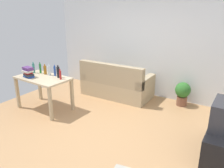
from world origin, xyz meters
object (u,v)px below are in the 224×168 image
Objects in this scene: bottle_tall at (34,68)px; desk at (43,82)px; tv_stand at (222,142)px; bottle_dark at (58,72)px; bottle_green at (40,68)px; potted_plant at (183,92)px; bottle_blue at (55,71)px; bottle_clear at (49,70)px; book_stack at (28,72)px; bottle_red at (60,75)px; bottle_amber at (45,70)px; couch at (116,85)px.

desk is at bearing -17.06° from bottle_tall.
desk is (-3.68, -0.21, 0.41)m from tv_stand.
tv_stand is 3.94× the size of bottle_dark.
bottle_tall is 0.16m from bottle_green.
potted_plant is 2.99m from bottle_blue.
desk is 4.82× the size of bottle_clear.
bottle_green is (-0.29, 0.21, 0.22)m from desk.
bottle_dark is at bearing -4.42° from bottle_clear.
tv_stand is at bearing 5.41° from book_stack.
bottle_blue is 1.12× the size of bottle_red.
book_stack is at bearing -160.21° from bottle_red.
bottle_dark is 0.67m from book_stack.
potted_plant is 2.17× the size of bottle_tall.
bottle_red is at bearing 92.10° from tv_stand.
potted_plant is 2.44× the size of bottle_amber.
bottle_amber is 0.84× the size of bottle_dark.
bottle_clear and bottle_blue have the same top height.
bottle_amber is (-3.81, -0.01, 0.62)m from tv_stand.
bottle_red is (0.58, -0.11, -0.00)m from bottle_amber.
tv_stand is 4.01m from book_stack.
bottle_amber is at bearing -149.39° from potted_plant.
potted_plant is (1.64, 0.31, 0.02)m from couch.
bottle_blue is at bearing 156.23° from bottle_red.
bottle_tall reaches higher than bottle_red.
bottle_green is at bearing 176.41° from bottle_dark.
potted_plant is at bearing 33.27° from bottle_blue.
bottle_blue reaches higher than couch.
desk is 5.41× the size of bottle_red.
potted_plant is 2.22× the size of bottle_blue.
desk is at bearing 93.28° from tv_stand.
tv_stand is 3.43m from bottle_dark.
potted_plant is 2.84m from bottle_red.
bottle_tall reaches higher than couch.
couch is 6.82× the size of book_stack.
couch is 2.06m from bottle_tall.
tv_stand is 1.94m from potted_plant.
book_stack is (-1.24, -1.68, 0.57)m from couch.
couch is 1.67m from potted_plant.
potted_plant is (-1.06, 1.62, 0.09)m from tv_stand.
book_stack is at bearing -60.22° from bottle_tall.
bottle_tall is at bearing 119.78° from book_stack.
couch is 1.81m from bottle_amber.
bottle_tall reaches higher than potted_plant.
bottle_red is 0.88× the size of book_stack.
book_stack is (-0.71, -0.25, 0.02)m from bottle_red.
desk is at bearing -35.19° from bottle_green.
bottle_amber is at bearing 169.17° from bottle_red.
desk is 0.38m from book_stack.
bottle_tall is 0.60m from bottle_blue.
bottle_tall reaches higher than desk.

